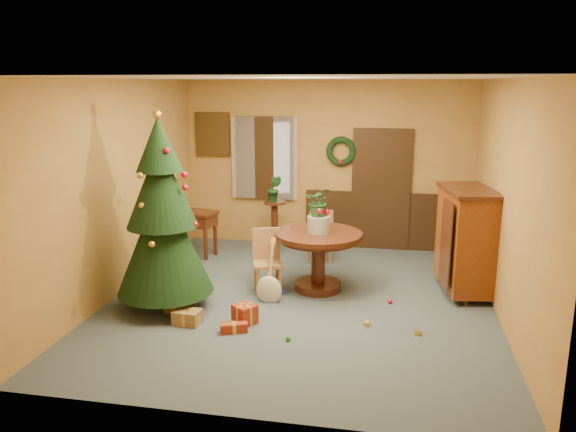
% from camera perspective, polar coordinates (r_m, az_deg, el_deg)
% --- Properties ---
extents(room_envelope, '(5.50, 5.50, 5.50)m').
position_cam_1_polar(room_envelope, '(9.84, 5.10, 3.21)').
color(room_envelope, '#3B4D56').
rests_on(room_envelope, ground).
extents(dining_table, '(1.21, 1.21, 0.83)m').
position_cam_1_polar(dining_table, '(7.81, 3.10, -3.45)').
color(dining_table, black).
rests_on(dining_table, floor).
extents(urn, '(0.31, 0.31, 0.23)m').
position_cam_1_polar(urn, '(7.71, 3.14, -0.85)').
color(urn, slate).
rests_on(urn, dining_table).
extents(centerpiece_plant, '(0.37, 0.32, 0.41)m').
position_cam_1_polar(centerpiece_plant, '(7.64, 3.17, 1.47)').
color(centerpiece_plant, '#1E4C23').
rests_on(centerpiece_plant, urn).
extents(chair_near, '(0.48, 0.48, 0.88)m').
position_cam_1_polar(chair_near, '(7.81, -2.16, -4.30)').
color(chair_near, '#906039').
rests_on(chair_near, floor).
extents(chair_far, '(0.49, 0.49, 0.88)m').
position_cam_1_polar(chair_far, '(9.06, 3.21, -1.83)').
color(chair_far, '#906039').
rests_on(chair_far, floor).
extents(guitar, '(0.38, 0.55, 0.80)m').
position_cam_1_polar(guitar, '(7.42, -1.95, -5.79)').
color(guitar, beige).
rests_on(guitar, floor).
extents(plant_stand, '(0.36, 0.36, 0.92)m').
position_cam_1_polar(plant_stand, '(9.40, -1.37, -0.60)').
color(plant_stand, black).
rests_on(plant_stand, floor).
extents(stand_plant, '(0.25, 0.21, 0.44)m').
position_cam_1_polar(stand_plant, '(9.28, -1.39, 2.80)').
color(stand_plant, '#19471E').
rests_on(stand_plant, plant_stand).
extents(christmas_tree, '(1.22, 1.22, 2.53)m').
position_cam_1_polar(christmas_tree, '(7.20, -12.64, -0.15)').
color(christmas_tree, '#382111').
rests_on(christmas_tree, floor).
extents(writing_desk, '(0.94, 0.62, 0.77)m').
position_cam_1_polar(writing_desk, '(9.54, -9.79, -0.56)').
color(writing_desk, black).
rests_on(writing_desk, floor).
extents(sideboard, '(0.79, 1.23, 1.47)m').
position_cam_1_polar(sideboard, '(8.00, 17.59, -2.14)').
color(sideboard, '#541D09').
rests_on(sideboard, floor).
extents(gift_a, '(0.34, 0.27, 0.17)m').
position_cam_1_polar(gift_a, '(7.00, -10.18, -10.06)').
color(gift_a, brown).
rests_on(gift_a, floor).
extents(gift_b, '(0.33, 0.33, 0.24)m').
position_cam_1_polar(gift_b, '(6.90, -4.41, -9.92)').
color(gift_b, maroon).
rests_on(gift_b, floor).
extents(gift_c, '(0.29, 0.27, 0.13)m').
position_cam_1_polar(gift_c, '(7.41, -11.61, -8.93)').
color(gift_c, brown).
rests_on(gift_c, floor).
extents(gift_d, '(0.34, 0.23, 0.11)m').
position_cam_1_polar(gift_d, '(6.71, -5.51, -11.22)').
color(gift_d, maroon).
rests_on(gift_d, floor).
extents(toy_a, '(0.09, 0.08, 0.05)m').
position_cam_1_polar(toy_a, '(7.81, -0.60, -7.77)').
color(toy_a, '#223894').
rests_on(toy_a, floor).
extents(toy_b, '(0.06, 0.06, 0.06)m').
position_cam_1_polar(toy_b, '(6.48, 0.02, -12.34)').
color(toy_b, '#238323').
rests_on(toy_b, floor).
extents(toy_c, '(0.06, 0.09, 0.05)m').
position_cam_1_polar(toy_c, '(6.92, 8.04, -10.78)').
color(toy_c, gold).
rests_on(toy_c, floor).
extents(toy_d, '(0.06, 0.06, 0.06)m').
position_cam_1_polar(toy_d, '(7.61, 10.33, -8.54)').
color(toy_d, red).
rests_on(toy_d, floor).
extents(toy_e, '(0.09, 0.07, 0.05)m').
position_cam_1_polar(toy_e, '(6.79, 13.05, -11.50)').
color(toy_e, gold).
rests_on(toy_e, floor).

